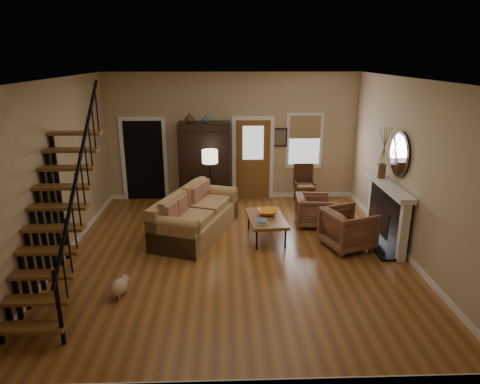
{
  "coord_description": "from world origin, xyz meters",
  "views": [
    {
      "loc": [
        -0.18,
        -7.52,
        3.69
      ],
      "look_at": [
        0.1,
        0.4,
        1.15
      ],
      "focal_mm": 32.0,
      "sensor_mm": 36.0,
      "label": 1
    }
  ],
  "objects_px": {
    "armoire": "(205,163)",
    "sofa": "(196,215)",
    "armchair_left": "(348,229)",
    "coffee_table": "(266,228)",
    "side_chair": "(304,185)",
    "armchair_right": "(313,211)",
    "floor_lamp": "(210,183)"
  },
  "relations": [
    {
      "from": "armoire",
      "to": "sofa",
      "type": "distance_m",
      "value": 2.22
    },
    {
      "from": "sofa",
      "to": "armchair_left",
      "type": "distance_m",
      "value": 3.15
    },
    {
      "from": "coffee_table",
      "to": "side_chair",
      "type": "relative_size",
      "value": 1.22
    },
    {
      "from": "armoire",
      "to": "coffee_table",
      "type": "height_order",
      "value": "armoire"
    },
    {
      "from": "coffee_table",
      "to": "armchair_right",
      "type": "relative_size",
      "value": 1.61
    },
    {
      "from": "armoire",
      "to": "sofa",
      "type": "bearing_deg",
      "value": -93.01
    },
    {
      "from": "armoire",
      "to": "armchair_left",
      "type": "relative_size",
      "value": 2.36
    },
    {
      "from": "floor_lamp",
      "to": "sofa",
      "type": "bearing_deg",
      "value": -103.4
    },
    {
      "from": "armchair_right",
      "to": "armchair_left",
      "type": "bearing_deg",
      "value": -154.55
    },
    {
      "from": "armchair_left",
      "to": "floor_lamp",
      "type": "distance_m",
      "value": 3.4
    },
    {
      "from": "armchair_right",
      "to": "floor_lamp",
      "type": "bearing_deg",
      "value": 77.79
    },
    {
      "from": "coffee_table",
      "to": "armchair_left",
      "type": "distance_m",
      "value": 1.67
    },
    {
      "from": "armchair_left",
      "to": "sofa",
      "type": "bearing_deg",
      "value": 56.54
    },
    {
      "from": "armchair_right",
      "to": "side_chair",
      "type": "distance_m",
      "value": 1.5
    },
    {
      "from": "armoire",
      "to": "coffee_table",
      "type": "xyz_separation_m",
      "value": [
        1.36,
        -2.38,
        -0.81
      ]
    },
    {
      "from": "side_chair",
      "to": "armchair_right",
      "type": "bearing_deg",
      "value": -92.22
    },
    {
      "from": "armoire",
      "to": "sofa",
      "type": "height_order",
      "value": "armoire"
    },
    {
      "from": "armchair_right",
      "to": "side_chair",
      "type": "relative_size",
      "value": 0.76
    },
    {
      "from": "armoire",
      "to": "sofa",
      "type": "xyz_separation_m",
      "value": [
        -0.11,
        -2.13,
        -0.6
      ]
    },
    {
      "from": "armoire",
      "to": "floor_lamp",
      "type": "height_order",
      "value": "armoire"
    },
    {
      "from": "armchair_right",
      "to": "armoire",
      "type": "bearing_deg",
      "value": 60.81
    },
    {
      "from": "sofa",
      "to": "side_chair",
      "type": "distance_m",
      "value": 3.29
    },
    {
      "from": "sofa",
      "to": "floor_lamp",
      "type": "distance_m",
      "value": 1.24
    },
    {
      "from": "armoire",
      "to": "armchair_right",
      "type": "relative_size",
      "value": 2.72
    },
    {
      "from": "armchair_left",
      "to": "armchair_right",
      "type": "relative_size",
      "value": 1.16
    },
    {
      "from": "side_chair",
      "to": "sofa",
      "type": "bearing_deg",
      "value": -144.03
    },
    {
      "from": "coffee_table",
      "to": "floor_lamp",
      "type": "xyz_separation_m",
      "value": [
        -1.2,
        1.41,
        0.57
      ]
    },
    {
      "from": "sofa",
      "to": "armchair_left",
      "type": "bearing_deg",
      "value": 6.38
    },
    {
      "from": "armchair_left",
      "to": "armchair_right",
      "type": "bearing_deg",
      "value": 1.05
    },
    {
      "from": "armchair_left",
      "to": "side_chair",
      "type": "height_order",
      "value": "side_chair"
    },
    {
      "from": "armchair_right",
      "to": "side_chair",
      "type": "height_order",
      "value": "side_chair"
    },
    {
      "from": "coffee_table",
      "to": "armchair_left",
      "type": "height_order",
      "value": "armchair_left"
    }
  ]
}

